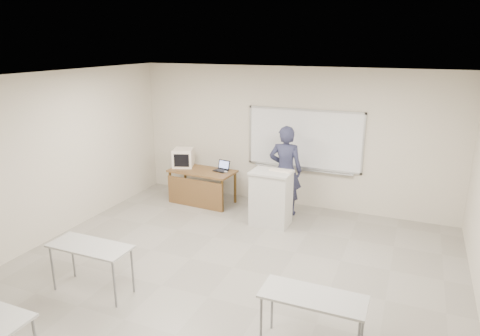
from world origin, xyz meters
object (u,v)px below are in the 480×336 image
at_px(whiteboard, 304,140).
at_px(crt_monitor, 183,158).
at_px(instructor_desk, 200,181).
at_px(mouse, 226,172).
at_px(keyboard, 280,171).
at_px(presenter, 285,170).
at_px(laptop, 222,168).
at_px(podium, 271,198).

distance_m(whiteboard, crt_monitor, 2.76).
distance_m(instructor_desk, crt_monitor, 0.72).
relative_size(whiteboard, mouse, 26.92).
distance_m(crt_monitor, mouse, 1.12).
distance_m(keyboard, presenter, 0.61).
bearing_deg(instructor_desk, crt_monitor, 160.42).
relative_size(laptop, presenter, 0.16).
bearing_deg(laptop, podium, -15.52).
bearing_deg(instructor_desk, laptop, 37.18).
xyz_separation_m(instructor_desk, presenter, (1.88, 0.21, 0.39)).
xyz_separation_m(podium, laptop, (-1.40, 0.71, 0.25)).
xyz_separation_m(podium, crt_monitor, (-2.35, 0.68, 0.40)).
bearing_deg(laptop, instructor_desk, -135.12).
xyz_separation_m(mouse, presenter, (1.33, 0.05, 0.17)).
relative_size(whiteboard, crt_monitor, 5.05).
relative_size(instructor_desk, laptop, 4.90).
distance_m(podium, laptop, 1.59).
relative_size(laptop, keyboard, 0.70).
xyz_separation_m(crt_monitor, presenter, (2.43, -0.02, -0.01)).
bearing_deg(crt_monitor, laptop, -17.59).
bearing_deg(crt_monitor, whiteboard, -7.67).
xyz_separation_m(instructor_desk, laptop, (0.40, 0.26, 0.26)).
height_order(instructor_desk, mouse, mouse).
bearing_deg(laptop, keyboard, -10.74).
bearing_deg(podium, mouse, 154.89).
distance_m(crt_monitor, laptop, 0.96).
xyz_separation_m(instructor_desk, podium, (1.80, -0.45, 0.00)).
xyz_separation_m(whiteboard, crt_monitor, (-2.65, -0.54, -0.53)).
bearing_deg(mouse, podium, -45.37).
distance_m(mouse, presenter, 1.34).
height_order(whiteboard, crt_monitor, whiteboard).
xyz_separation_m(whiteboard, laptop, (-1.70, -0.52, -0.68)).
distance_m(laptop, presenter, 1.48).
height_order(mouse, presenter, presenter).
bearing_deg(presenter, crt_monitor, -6.57).
relative_size(podium, presenter, 0.58).
relative_size(keyboard, presenter, 0.22).
relative_size(mouse, presenter, 0.05).
distance_m(podium, presenter, 0.77).
bearing_deg(whiteboard, presenter, -111.66).
xyz_separation_m(whiteboard, keyboard, (-0.15, -1.15, -0.37)).
distance_m(podium, keyboard, 0.58).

